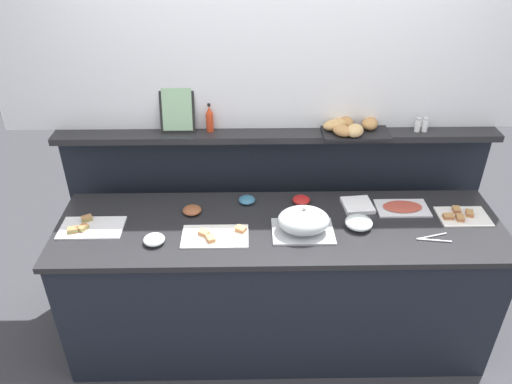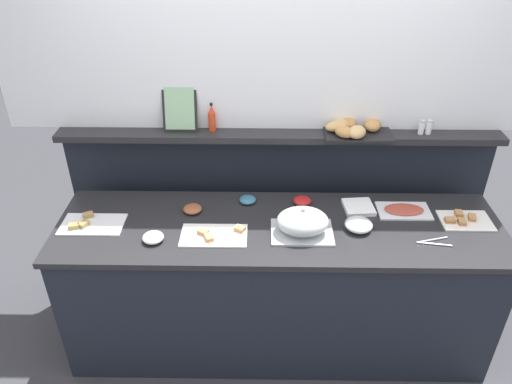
% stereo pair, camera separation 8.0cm
% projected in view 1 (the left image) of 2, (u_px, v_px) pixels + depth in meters
% --- Properties ---
extents(ground_plane, '(12.00, 12.00, 0.00)m').
position_uv_depth(ground_plane, '(272.00, 275.00, 3.79)').
color(ground_plane, '#38383D').
extents(buffet_counter, '(2.53, 0.70, 0.91)m').
position_uv_depth(buffet_counter, '(278.00, 285.00, 3.03)').
color(buffet_counter, black).
rests_on(buffet_counter, ground_plane).
extents(back_ledge_unit, '(2.70, 0.22, 1.28)m').
position_uv_depth(back_ledge_unit, '(275.00, 208.00, 3.37)').
color(back_ledge_unit, black).
rests_on(back_ledge_unit, ground_plane).
extents(upper_wall_panel, '(3.30, 0.08, 1.32)m').
position_uv_depth(upper_wall_panel, '(279.00, 15.00, 2.71)').
color(upper_wall_panel, white).
rests_on(upper_wall_panel, back_ledge_unit).
extents(sandwich_platter_rear, '(0.35, 0.21, 0.04)m').
position_uv_depth(sandwich_platter_rear, '(90.00, 227.00, 2.76)').
color(sandwich_platter_rear, white).
rests_on(sandwich_platter_rear, buffet_counter).
extents(sandwich_platter_front, '(0.29, 0.20, 0.04)m').
position_uv_depth(sandwich_platter_front, '(462.00, 216.00, 2.85)').
color(sandwich_platter_front, white).
rests_on(sandwich_platter_front, buffet_counter).
extents(sandwich_platter_side, '(0.36, 0.20, 0.04)m').
position_uv_depth(sandwich_platter_side, '(216.00, 236.00, 2.69)').
color(sandwich_platter_side, white).
rests_on(sandwich_platter_side, buffet_counter).
extents(cold_cuts_platter, '(0.31, 0.18, 0.02)m').
position_uv_depth(cold_cuts_platter, '(402.00, 208.00, 2.92)').
color(cold_cuts_platter, silver).
rests_on(cold_cuts_platter, buffet_counter).
extents(serving_cloche, '(0.34, 0.24, 0.17)m').
position_uv_depth(serving_cloche, '(303.00, 221.00, 2.70)').
color(serving_cloche, '#B7BABF').
rests_on(serving_cloche, buffet_counter).
extents(glass_bowl_large, '(0.12, 0.12, 0.05)m').
position_uv_depth(glass_bowl_large, '(154.00, 240.00, 2.64)').
color(glass_bowl_large, silver).
rests_on(glass_bowl_large, buffet_counter).
extents(glass_bowl_medium, '(0.15, 0.15, 0.06)m').
position_uv_depth(glass_bowl_medium, '(359.00, 223.00, 2.76)').
color(glass_bowl_medium, silver).
rests_on(glass_bowl_medium, buffet_counter).
extents(condiment_bowl_cream, '(0.10, 0.10, 0.03)m').
position_uv_depth(condiment_bowl_cream, '(247.00, 200.00, 2.98)').
color(condiment_bowl_cream, teal).
rests_on(condiment_bowl_cream, buffet_counter).
extents(condiment_bowl_red, '(0.11, 0.11, 0.04)m').
position_uv_depth(condiment_bowl_red, '(301.00, 200.00, 2.98)').
color(condiment_bowl_red, red).
rests_on(condiment_bowl_red, buffet_counter).
extents(condiment_bowl_teal, '(0.11, 0.11, 0.04)m').
position_uv_depth(condiment_bowl_teal, '(192.00, 210.00, 2.88)').
color(condiment_bowl_teal, brown).
rests_on(condiment_bowl_teal, buffet_counter).
extents(serving_tongs, '(0.19, 0.08, 0.01)m').
position_uv_depth(serving_tongs, '(432.00, 238.00, 2.68)').
color(serving_tongs, '#B7BABF').
rests_on(serving_tongs, buffet_counter).
extents(napkin_stack, '(0.19, 0.19, 0.03)m').
position_uv_depth(napkin_stack, '(357.00, 205.00, 2.94)').
color(napkin_stack, white).
rests_on(napkin_stack, buffet_counter).
extents(hot_sauce_bottle, '(0.04, 0.04, 0.18)m').
position_uv_depth(hot_sauce_bottle, '(210.00, 119.00, 2.95)').
color(hot_sauce_bottle, red).
rests_on(hot_sauce_bottle, back_ledge_unit).
extents(salt_shaker, '(0.03, 0.03, 0.09)m').
position_uv_depth(salt_shaker, '(418.00, 125.00, 2.97)').
color(salt_shaker, white).
rests_on(salt_shaker, back_ledge_unit).
extents(pepper_shaker, '(0.03, 0.03, 0.09)m').
position_uv_depth(pepper_shaker, '(425.00, 125.00, 2.97)').
color(pepper_shaker, white).
rests_on(pepper_shaker, back_ledge_unit).
extents(bread_basket, '(0.41, 0.30, 0.08)m').
position_uv_depth(bread_basket, '(351.00, 127.00, 2.96)').
color(bread_basket, black).
rests_on(bread_basket, back_ledge_unit).
extents(framed_picture, '(0.21, 0.08, 0.28)m').
position_uv_depth(framed_picture, '(177.00, 109.00, 2.93)').
color(framed_picture, black).
rests_on(framed_picture, back_ledge_unit).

